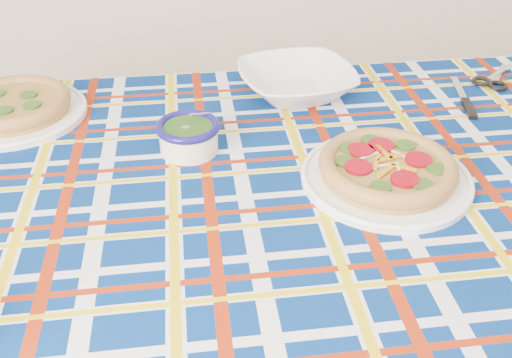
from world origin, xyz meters
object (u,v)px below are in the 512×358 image
object	(u,v)px
dining_table	(276,215)
pesto_bowl	(188,134)
main_focaccia_plate	(387,167)
serving_bowl	(296,82)

from	to	relation	value
dining_table	pesto_bowl	bearing A→B (deg)	139.47
dining_table	pesto_bowl	distance (m)	0.25
dining_table	main_focaccia_plate	bearing A→B (deg)	-6.71
main_focaccia_plate	pesto_bowl	distance (m)	0.41
pesto_bowl	serving_bowl	world-z (taller)	pesto_bowl
serving_bowl	main_focaccia_plate	bearing A→B (deg)	-87.97
main_focaccia_plate	serving_bowl	xyz separation A→B (m)	(-0.01, 0.42, 0.00)
dining_table	serving_bowl	bearing A→B (deg)	73.68
main_focaccia_plate	pesto_bowl	size ratio (longest dim) A/B	2.53
pesto_bowl	serving_bowl	xyz separation A→B (m)	(0.32, 0.17, -0.01)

